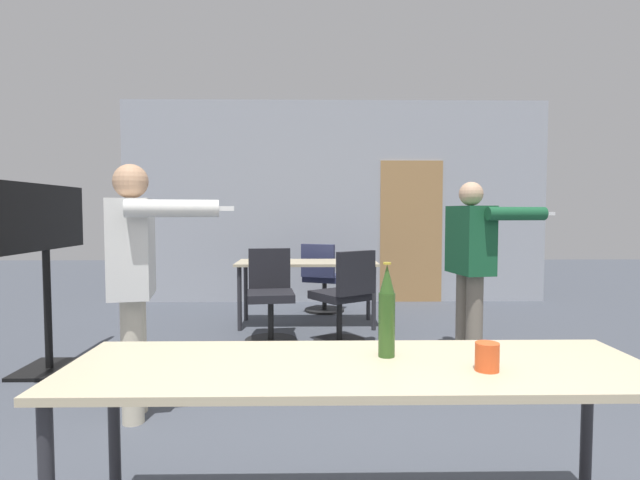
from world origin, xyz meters
TOP-DOWN VIEW (x-y plane):
  - back_wall at (0.03, 5.76)m, footprint 6.13×0.12m
  - conference_table_near at (-0.17, 0.36)m, footprint 2.20×0.67m
  - conference_table_far at (-0.40, 4.23)m, footprint 1.61×0.64m
  - tv_screen at (-2.52, 2.59)m, footprint 0.44×1.25m
  - person_center_tall at (-1.46, 1.65)m, footprint 0.83×0.63m
  - person_near_casual at (1.08, 2.89)m, footprint 0.82×0.69m
  - office_chair_mid_tucked at (-0.02, 3.37)m, footprint 0.66×0.68m
  - office_chair_far_left at (-0.20, 4.96)m, footprint 0.60×0.64m
  - office_chair_far_right at (-0.77, 3.55)m, footprint 0.52×0.57m
  - beer_bottle at (-0.05, 0.45)m, footprint 0.07×0.07m
  - drink_cup at (0.29, 0.27)m, footprint 0.09×0.09m

SIDE VIEW (x-z plane):
  - office_chair_far_left at x=-0.20m, z-range -0.04..0.87m
  - office_chair_far_right at x=-0.77m, z-range -0.03..0.90m
  - office_chair_mid_tucked at x=-0.02m, z-range -0.03..0.91m
  - conference_table_far at x=-0.40m, z-range 0.29..1.03m
  - conference_table_near at x=-0.17m, z-range 0.30..1.05m
  - drink_cup at x=0.29m, z-range 0.74..0.84m
  - beer_bottle at x=-0.05m, z-range 0.73..1.11m
  - person_near_casual at x=1.08m, z-range 0.15..1.73m
  - person_center_tall at x=-1.46m, z-range 0.16..1.78m
  - tv_screen at x=-2.52m, z-range 0.21..1.75m
  - back_wall at x=0.03m, z-range -0.01..2.90m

